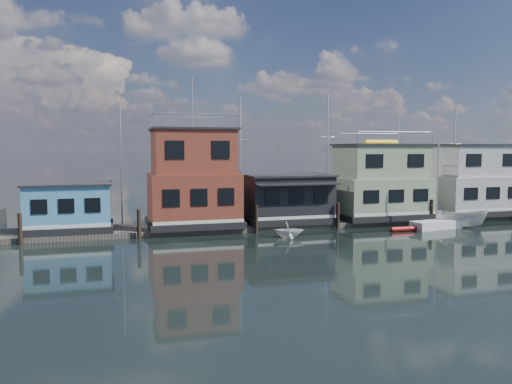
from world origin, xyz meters
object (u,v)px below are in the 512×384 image
object	(u,v)px
houseboat_white	(472,181)
day_sailer	(436,224)
houseboat_blue	(69,207)
motorboat	(461,219)
houseboat_green	(380,183)
red_kayak	(406,229)
dinghy_white	(288,230)
houseboat_red	(193,180)
houseboat_dark	(286,198)

from	to	relation	value
houseboat_white	day_sailer	xyz separation A→B (m)	(-7.62, -5.01, -3.12)
houseboat_blue	motorboat	distance (m)	31.68
houseboat_green	red_kayak	world-z (taller)	houseboat_green
houseboat_green	dinghy_white	bearing A→B (deg)	-153.41
dinghy_white	houseboat_red	bearing A→B (deg)	63.06
houseboat_dark	houseboat_blue	bearing A→B (deg)	179.94
houseboat_white	dinghy_white	distance (m)	21.66
houseboat_red	dinghy_white	world-z (taller)	houseboat_red
houseboat_blue	houseboat_red	world-z (taller)	houseboat_red
houseboat_red	red_kayak	bearing A→B (deg)	-18.18
houseboat_green	dinghy_white	world-z (taller)	houseboat_green
houseboat_dark	houseboat_green	world-z (taller)	houseboat_green
houseboat_red	red_kayak	world-z (taller)	houseboat_red
houseboat_dark	red_kayak	bearing A→B (deg)	-32.72
houseboat_blue	houseboat_white	size ratio (longest dim) A/B	0.76
houseboat_white	red_kayak	distance (m)	12.42
houseboat_red	day_sailer	distance (m)	20.36
houseboat_green	red_kayak	bearing A→B (deg)	-97.46
houseboat_blue	day_sailer	xyz separation A→B (m)	(28.88, -5.01, -1.79)
houseboat_white	houseboat_red	bearing A→B (deg)	-180.00
houseboat_green	houseboat_blue	bearing A→B (deg)	-180.00
houseboat_green	houseboat_white	size ratio (longest dim) A/B	1.00
red_kayak	houseboat_blue	bearing A→B (deg)	168.98
houseboat_green	day_sailer	world-z (taller)	houseboat_green
motorboat	day_sailer	world-z (taller)	day_sailer
houseboat_white	motorboat	xyz separation A→B (m)	(-5.27, -5.14, -2.75)
houseboat_green	motorboat	bearing A→B (deg)	-47.38
houseboat_red	motorboat	xyz separation A→B (m)	(21.73, -5.14, -3.32)
houseboat_white	red_kayak	size ratio (longest dim) A/B	3.16
motorboat	day_sailer	bearing A→B (deg)	121.44
houseboat_blue	motorboat	size ratio (longest dim) A/B	1.57
houseboat_blue	houseboat_white	distance (m)	36.52
houseboat_green	red_kayak	xyz separation A→B (m)	(-0.70, -5.35, -3.35)
houseboat_green	houseboat_dark	bearing A→B (deg)	-179.88
houseboat_white	red_kayak	bearing A→B (deg)	-153.43
houseboat_blue	houseboat_green	xyz separation A→B (m)	(26.50, 0.00, 1.34)
houseboat_dark	houseboat_white	distance (m)	19.03
day_sailer	dinghy_white	bearing A→B (deg)	172.17
houseboat_dark	houseboat_green	distance (m)	9.07
houseboat_green	houseboat_white	bearing A→B (deg)	-0.00
day_sailer	houseboat_green	bearing A→B (deg)	105.94
dinghy_white	houseboat_blue	bearing A→B (deg)	85.02
houseboat_red	day_sailer	world-z (taller)	houseboat_red
motorboat	houseboat_white	bearing A→B (deg)	-11.20
houseboat_blue	red_kayak	size ratio (longest dim) A/B	2.40
houseboat_dark	dinghy_white	bearing A→B (deg)	-108.24
houseboat_blue	houseboat_red	bearing A→B (deg)	0.00
motorboat	red_kayak	distance (m)	5.47
dinghy_white	red_kayak	xyz separation A→B (m)	(10.07, 0.04, -0.41)
motorboat	dinghy_white	distance (m)	15.50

